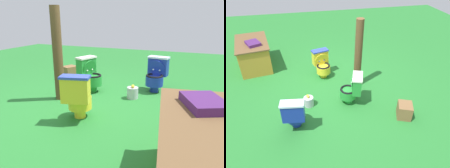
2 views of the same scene
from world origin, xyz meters
TOP-DOWN VIEW (x-y plane):
  - ground at (0.00, 0.00)m, footprint 14.00×14.00m
  - toilet_green at (-0.69, -0.28)m, footprint 0.54×0.60m
  - toilet_yellow at (0.61, 0.21)m, footprint 0.58×0.51m
  - toilet_blue at (-1.23, 1.02)m, footprint 0.54×0.47m
  - vendor_table at (1.58, 2.06)m, footprint 1.58×1.09m
  - wooden_post at (-0.04, -0.59)m, footprint 0.18×0.18m
  - small_crate at (-1.39, -1.24)m, footprint 0.41×0.39m
  - lemon_bucket at (-0.60, 0.70)m, footprint 0.22×0.22m

SIDE VIEW (x-z plane):
  - ground at x=0.00m, z-range 0.00..0.00m
  - lemon_bucket at x=-0.60m, z-range -0.02..0.26m
  - small_crate at x=-1.39m, z-range 0.00..0.32m
  - toilet_green at x=-0.69m, z-range 0.01..0.74m
  - toilet_yellow at x=0.61m, z-range 0.01..0.74m
  - toilet_blue at x=-1.23m, z-range 0.01..0.74m
  - vendor_table at x=1.58m, z-range -0.03..0.82m
  - wooden_post at x=-0.04m, z-range 0.00..1.73m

